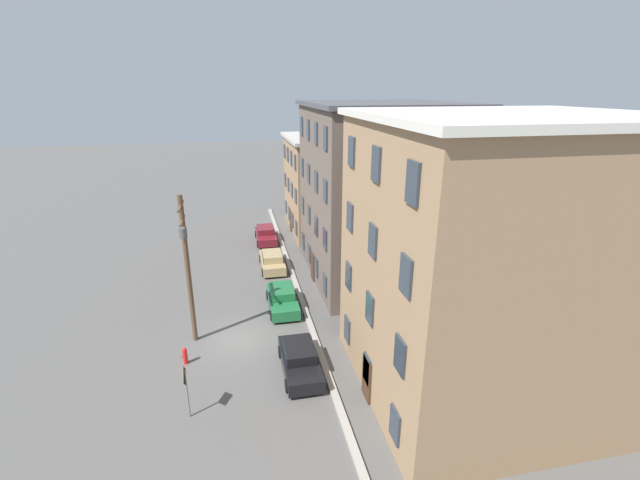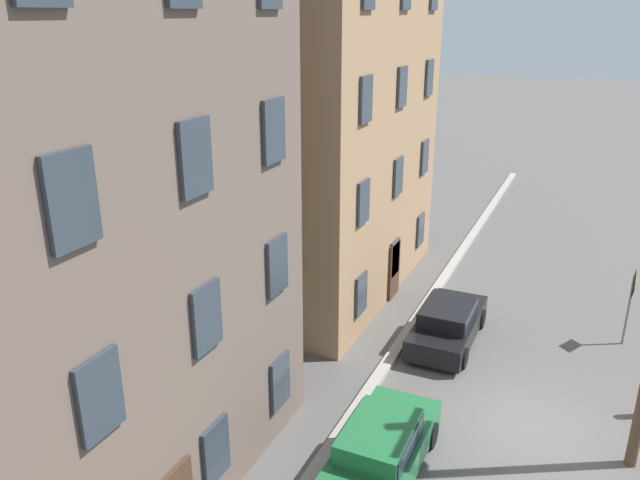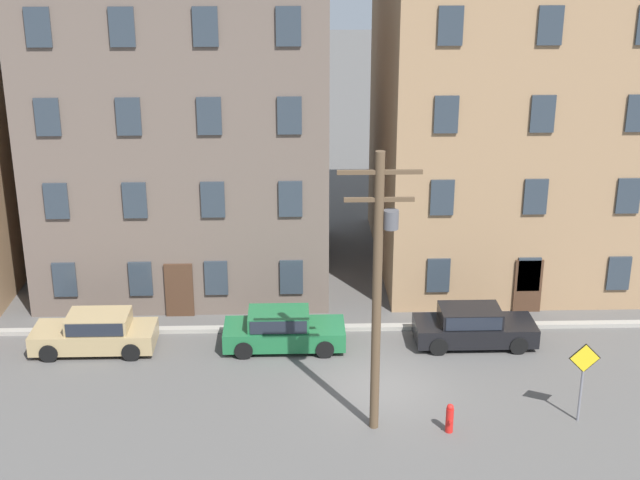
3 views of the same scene
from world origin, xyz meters
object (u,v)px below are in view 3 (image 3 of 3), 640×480
at_px(car_tan, 96,331).
at_px(fire_hydrant, 450,418).
at_px(utility_pole, 379,279).
at_px(caution_sign, 583,369).
at_px(car_green, 282,329).
at_px(car_black, 473,325).

distance_m(car_tan, fire_hydrant, 13.26).
bearing_deg(utility_pole, fire_hydrant, -9.09).
bearing_deg(caution_sign, utility_pole, -178.57).
bearing_deg(caution_sign, car_green, 150.13).
bearing_deg(fire_hydrant, car_green, 131.34).
bearing_deg(car_black, fire_hydrant, -107.22).
height_order(car_tan, car_black, same).
bearing_deg(utility_pole, car_tan, 150.38).
bearing_deg(car_green, caution_sign, -29.87).
relative_size(car_black, utility_pole, 0.50).
bearing_deg(car_green, car_tan, -179.92).
bearing_deg(car_tan, car_green, 0.08).
distance_m(car_green, car_black, 7.00).
bearing_deg(fire_hydrant, caution_sign, 7.11).
height_order(car_tan, car_green, same).
bearing_deg(car_tan, car_black, 0.37).
bearing_deg(car_tan, caution_sign, -18.39).
distance_m(car_green, utility_pole, 7.50).
distance_m(car_green, fire_hydrant, 7.81).
bearing_deg(caution_sign, car_black, 113.03).
relative_size(car_green, fire_hydrant, 4.58).
distance_m(car_tan, utility_pole, 11.88).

